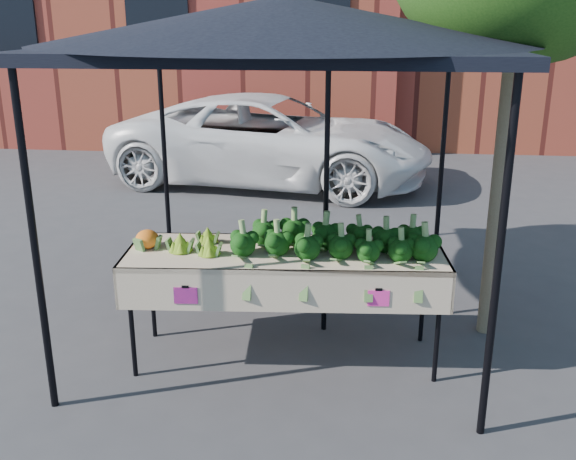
# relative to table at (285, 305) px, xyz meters

# --- Properties ---
(ground) EXTENTS (90.00, 90.00, 0.00)m
(ground) POSITION_rel_table_xyz_m (0.20, -0.08, -0.45)
(ground) COLOR #353538
(table) EXTENTS (2.45, 0.97, 0.90)m
(table) POSITION_rel_table_xyz_m (0.00, 0.00, 0.00)
(table) COLOR beige
(table) RESTS_ON ground
(canopy) EXTENTS (3.16, 3.16, 2.74)m
(canopy) POSITION_rel_table_xyz_m (-0.07, 0.60, 0.92)
(canopy) COLOR black
(canopy) RESTS_ON ground
(broccoli_heap) EXTENTS (1.53, 0.56, 0.25)m
(broccoli_heap) POSITION_rel_table_xyz_m (0.36, 0.03, 0.57)
(broccoli_heap) COLOR black
(broccoli_heap) RESTS_ON table
(romanesco_cluster) EXTENTS (0.42, 0.46, 0.19)m
(romanesco_cluster) POSITION_rel_table_xyz_m (-0.66, -0.01, 0.55)
(romanesco_cluster) COLOR #76A527
(romanesco_cluster) RESTS_ON table
(cauliflower_pair) EXTENTS (0.19, 0.19, 0.17)m
(cauliflower_pair) POSITION_rel_table_xyz_m (-1.05, -0.05, 0.54)
(cauliflower_pair) COLOR orange
(cauliflower_pair) RESTS_ON table
(vehicle) EXTENTS (1.76, 2.53, 5.08)m
(vehicle) POSITION_rel_table_xyz_m (-0.86, 5.68, 2.09)
(vehicle) COLOR white
(vehicle) RESTS_ON ground
(street_tree) EXTENTS (1.98, 1.98, 3.90)m
(street_tree) POSITION_rel_table_xyz_m (1.66, 0.65, 1.50)
(street_tree) COLOR #1E4C14
(street_tree) RESTS_ON ground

